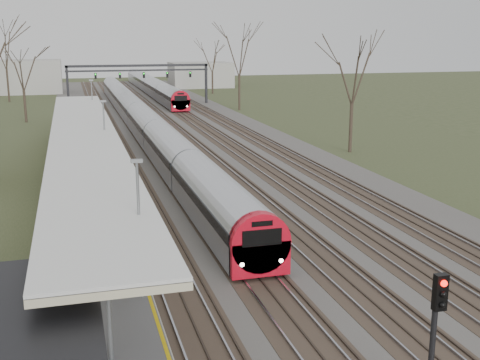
% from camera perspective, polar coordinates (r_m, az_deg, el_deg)
% --- Properties ---
extents(track_bed, '(24.00, 160.00, 0.22)m').
position_cam_1_polar(track_bed, '(62.72, -6.37, 4.17)').
color(track_bed, '#474442').
rests_on(track_bed, ground).
extents(platform, '(3.50, 69.00, 1.00)m').
position_cam_1_polar(platform, '(44.65, -14.48, 0.61)').
color(platform, '#9E9B93').
rests_on(platform, ground).
extents(canopy, '(4.10, 50.00, 3.11)m').
position_cam_1_polar(canopy, '(39.58, -14.58, 4.06)').
color(canopy, slate).
rests_on(canopy, platform).
extents(signal_gantry, '(21.00, 0.59, 6.08)m').
position_cam_1_polar(signal_gantry, '(91.79, -9.57, 10.03)').
color(signal_gantry, black).
rests_on(signal_gantry, ground).
extents(tree_east_far, '(5.00, 5.00, 10.30)m').
position_cam_1_polar(tree_east_far, '(53.71, 10.69, 10.23)').
color(tree_east_far, '#2D231C').
rests_on(tree_east_far, ground).
extents(train_near, '(2.62, 90.21, 3.05)m').
position_cam_1_polar(train_near, '(68.17, -9.56, 6.01)').
color(train_near, '#A6A9B0').
rests_on(train_near, ground).
extents(train_far, '(2.62, 60.21, 3.05)m').
position_cam_1_polar(train_far, '(111.01, -8.41, 8.86)').
color(train_far, '#A6A9B0').
rests_on(train_far, ground).
extents(signal_post, '(0.35, 0.45, 4.10)m').
position_cam_1_polar(signal_post, '(17.19, 18.08, -12.65)').
color(signal_post, black).
rests_on(signal_post, ground).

